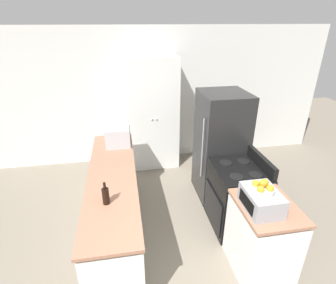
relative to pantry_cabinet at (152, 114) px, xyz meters
name	(u,v)px	position (x,y,z in m)	size (l,w,h in m)	color
wall_back	(154,97)	(0.08, 0.32, 0.25)	(7.00, 0.06, 2.60)	silver
counter_left	(115,204)	(-0.73, -1.79, -0.61)	(0.60, 2.53, 0.91)	silver
counter_right	(261,239)	(0.89, -2.70, -0.61)	(0.60, 0.72, 0.91)	silver
pantry_cabinet	(152,114)	(0.00, 0.00, 0.00)	(0.95, 0.56, 2.11)	silver
stove	(236,197)	(0.91, -1.95, -0.59)	(0.66, 0.74, 1.07)	black
refrigerator	(220,146)	(0.93, -1.17, -0.19)	(0.71, 0.74, 1.73)	black
microwave	(118,135)	(-0.65, -0.87, 0.00)	(0.38, 0.46, 0.29)	#B2B2B7
wine_bottle	(106,196)	(-0.78, -2.37, -0.05)	(0.07, 0.07, 0.26)	black
toaster_oven	(261,200)	(0.78, -2.73, -0.04)	(0.33, 0.43, 0.22)	#939399
fruit_bowl	(263,188)	(0.77, -2.73, 0.12)	(0.24, 0.24, 0.14)	silver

